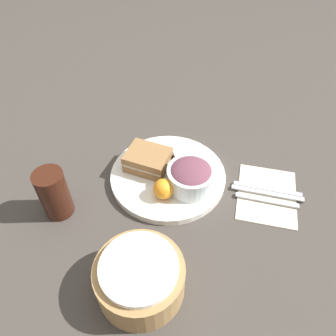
% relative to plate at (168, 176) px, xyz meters
% --- Properties ---
extents(ground_plane, '(4.00, 4.00, 0.00)m').
position_rel_plate_xyz_m(ground_plane, '(0.00, 0.00, -0.01)').
color(ground_plane, '#3D3833').
extents(plate, '(0.29, 0.29, 0.02)m').
position_rel_plate_xyz_m(plate, '(0.00, 0.00, 0.00)').
color(plate, white).
rests_on(plate, ground_plane).
extents(sandwich, '(0.12, 0.10, 0.05)m').
position_rel_plate_xyz_m(sandwich, '(0.06, -0.01, 0.03)').
color(sandwich, olive).
rests_on(sandwich, plate).
extents(salad_bowl, '(0.11, 0.11, 0.07)m').
position_rel_plate_xyz_m(salad_bowl, '(-0.06, 0.03, 0.04)').
color(salad_bowl, silver).
rests_on(salad_bowl, plate).
extents(dressing_cup, '(0.06, 0.06, 0.03)m').
position_rel_plate_xyz_m(dressing_cup, '(-0.03, -0.05, 0.02)').
color(dressing_cup, '#B7B7BC').
rests_on(dressing_cup, plate).
extents(orange_wedge, '(0.05, 0.05, 0.05)m').
position_rel_plate_xyz_m(orange_wedge, '(-0.01, 0.07, 0.03)').
color(orange_wedge, orange).
rests_on(orange_wedge, plate).
extents(drink_glass, '(0.07, 0.07, 0.12)m').
position_rel_plate_xyz_m(drink_glass, '(0.22, 0.15, 0.05)').
color(drink_glass, '#38190F').
rests_on(drink_glass, ground_plane).
extents(bread_basket, '(0.17, 0.17, 0.09)m').
position_rel_plate_xyz_m(bread_basket, '(-0.01, 0.29, 0.03)').
color(bread_basket, '#997547').
rests_on(bread_basket, ground_plane).
extents(napkin, '(0.14, 0.18, 0.00)m').
position_rel_plate_xyz_m(napkin, '(-0.25, 0.00, -0.01)').
color(napkin, beige).
rests_on(napkin, ground_plane).
extents(fork, '(0.17, 0.02, 0.01)m').
position_rel_plate_xyz_m(fork, '(-0.25, -0.01, -0.00)').
color(fork, '#B2B2B7').
rests_on(fork, napkin).
extents(knife, '(0.17, 0.02, 0.01)m').
position_rel_plate_xyz_m(knife, '(-0.25, 0.00, -0.00)').
color(knife, '#B2B2B7').
rests_on(knife, napkin).
extents(spoon, '(0.15, 0.01, 0.01)m').
position_rel_plate_xyz_m(spoon, '(-0.25, 0.02, -0.00)').
color(spoon, '#B2B2B7').
rests_on(spoon, napkin).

